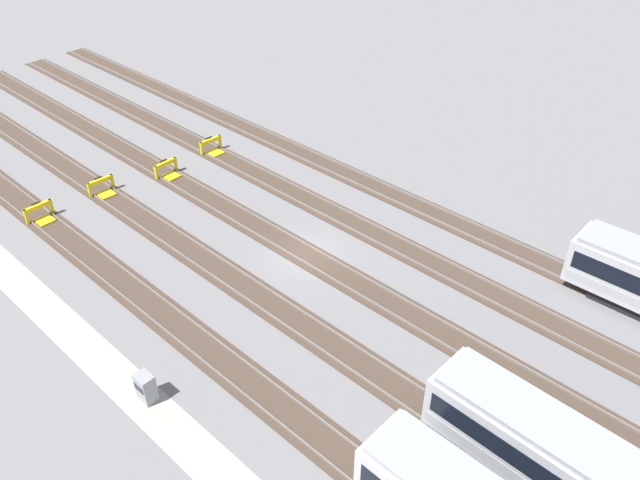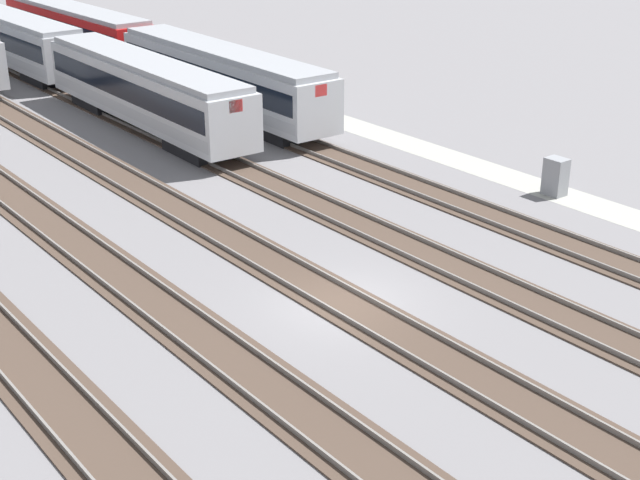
{
  "view_description": "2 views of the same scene",
  "coord_description": "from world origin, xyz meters",
  "views": [
    {
      "loc": [
        21.99,
        -22.29,
        24.05
      ],
      "look_at": [
        1.27,
        0.0,
        1.8
      ],
      "focal_mm": 35.0,
      "sensor_mm": 36.0,
      "label": 1
    },
    {
      "loc": [
        -19.35,
        16.15,
        12.92
      ],
      "look_at": [
        1.27,
        0.0,
        1.8
      ],
      "focal_mm": 50.0,
      "sensor_mm": 36.0,
      "label": 2
    }
  ],
  "objects": [
    {
      "name": "ground_plane",
      "position": [
        0.0,
        0.0,
        0.0
      ],
      "size": [
        400.0,
        400.0,
        0.0
      ],
      "primitive_type": "plane",
      "color": "slate"
    },
    {
      "name": "service_walkway",
      "position": [
        0.0,
        -13.67,
        0.0
      ],
      "size": [
        54.0,
        2.0,
        0.01
      ],
      "primitive_type": "cube",
      "color": "#9E9E93",
      "rests_on": "ground"
    },
    {
      "name": "rail_track_nearest",
      "position": [
        0.0,
        -9.42,
        0.04
      ],
      "size": [
        90.0,
        2.23,
        0.21
      ],
      "color": "#47382D",
      "rests_on": "ground"
    },
    {
      "name": "rail_track_near_inner",
      "position": [
        0.0,
        -4.71,
        0.04
      ],
      "size": [
        90.0,
        2.23,
        0.21
      ],
      "color": "#47382D",
      "rests_on": "ground"
    },
    {
      "name": "rail_track_middle",
      "position": [
        0.0,
        0.0,
        0.04
      ],
      "size": [
        90.0,
        2.24,
        0.21
      ],
      "color": "#47382D",
      "rests_on": "ground"
    },
    {
      "name": "rail_track_far_inner",
      "position": [
        0.0,
        4.71,
        0.04
      ],
      "size": [
        90.0,
        2.23,
        0.21
      ],
      "color": "#47382D",
      "rests_on": "ground"
    },
    {
      "name": "rail_track_farthest",
      "position": [
        0.0,
        9.42,
        0.04
      ],
      "size": [
        90.0,
        2.23,
        0.21
      ],
      "color": "#47382D",
      "rests_on": "ground"
    },
    {
      "name": "bumper_stop_nearest_track",
      "position": [
        -15.85,
        -9.42,
        0.51
      ],
      "size": [
        1.35,
        2.0,
        1.22
      ],
      "color": "yellow",
      "rests_on": "ground"
    },
    {
      "name": "bumper_stop_near_inner_track",
      "position": [
        -15.77,
        -4.72,
        0.51
      ],
      "size": [
        1.38,
        2.01,
        1.22
      ],
      "color": "yellow",
      "rests_on": "ground"
    },
    {
      "name": "bumper_stop_middle_track",
      "position": [
        -14.43,
        0.01,
        0.51
      ],
      "size": [
        1.37,
        2.01,
        1.22
      ],
      "color": "yellow",
      "rests_on": "ground"
    },
    {
      "name": "bumper_stop_far_inner_track",
      "position": [
        -14.89,
        4.7,
        0.51
      ],
      "size": [
        1.38,
        2.01,
        1.22
      ],
      "color": "yellow",
      "rests_on": "ground"
    },
    {
      "name": "electrical_cabinet",
      "position": [
        2.39,
        -13.42,
        0.8
      ],
      "size": [
        0.9,
        0.73,
        1.6
      ],
      "color": "gray",
      "rests_on": "ground"
    }
  ]
}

